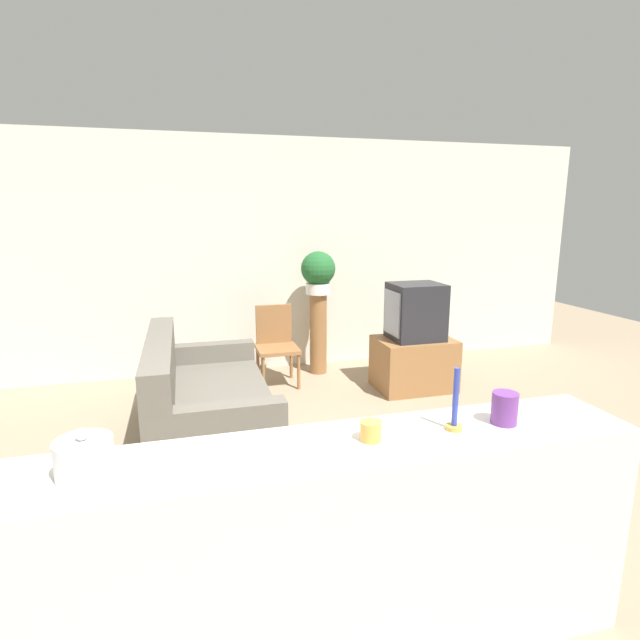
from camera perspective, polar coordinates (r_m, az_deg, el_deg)
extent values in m
plane|color=gray|center=(3.09, -2.36, -24.87)|extent=(14.00, 14.00, 0.00)
cube|color=beige|center=(5.88, -10.14, 7.09)|extent=(9.00, 0.06, 2.70)
cube|color=#605B51|center=(4.26, -12.36, -10.64)|extent=(0.94, 1.76, 0.46)
cube|color=#605B51|center=(4.11, -17.79, -5.18)|extent=(0.20, 1.76, 0.44)
cube|color=#605B51|center=(3.50, -11.64, -14.33)|extent=(0.94, 0.16, 0.63)
cube|color=#605B51|center=(4.97, -12.94, -6.18)|extent=(0.94, 0.16, 0.63)
cube|color=olive|center=(5.44, 10.65, -4.91)|extent=(0.80, 0.58, 0.55)
cube|color=#232328|center=(5.30, 10.89, 0.97)|extent=(0.52, 0.46, 0.59)
cube|color=#939EB2|center=(5.19, 8.26, 0.82)|extent=(0.02, 0.38, 0.46)
cube|color=olive|center=(5.42, -4.89, -3.33)|extent=(0.44, 0.44, 0.04)
cube|color=olive|center=(5.56, -5.32, -0.44)|extent=(0.40, 0.04, 0.43)
cylinder|color=olive|center=(5.28, -6.50, -6.25)|extent=(0.04, 0.04, 0.39)
cylinder|color=olive|center=(5.34, -2.45, -5.94)|extent=(0.04, 0.04, 0.39)
cylinder|color=olive|center=(5.63, -7.11, -5.05)|extent=(0.04, 0.04, 0.39)
cylinder|color=olive|center=(5.70, -3.32, -4.77)|extent=(0.04, 0.04, 0.39)
cylinder|color=olive|center=(5.82, -0.20, -1.57)|extent=(0.20, 0.20, 0.94)
cylinder|color=white|center=(5.71, -0.21, 3.62)|extent=(0.28, 0.28, 0.12)
sphere|color=#23602D|center=(5.68, -0.21, 5.90)|extent=(0.39, 0.39, 0.39)
cube|color=silver|center=(2.28, 1.76, -25.05)|extent=(2.57, 0.44, 0.97)
cylinder|color=silver|center=(1.95, -25.33, -14.11)|extent=(0.20, 0.20, 0.14)
sphere|color=silver|center=(1.92, -25.58, -11.69)|extent=(0.04, 0.04, 0.04)
cylinder|color=gold|center=(2.05, 5.81, -12.50)|extent=(0.09, 0.09, 0.08)
cylinder|color=#B7933D|center=(2.21, 15.04, -11.77)|extent=(0.07, 0.07, 0.02)
cylinder|color=#2D3D9E|center=(2.16, 15.25, -8.48)|extent=(0.02, 0.02, 0.25)
cylinder|color=#66337F|center=(2.32, 20.34, -9.43)|extent=(0.11, 0.11, 0.14)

